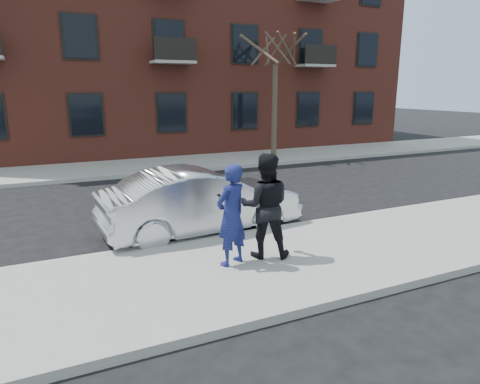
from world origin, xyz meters
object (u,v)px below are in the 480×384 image
street_tree (276,38)px  man_hoodie (231,215)px  silver_sedan (201,201)px  man_peacoat (265,206)px

street_tree → man_hoodie: 13.83m
silver_sedan → man_peacoat: bearing=-171.8°
silver_sedan → man_hoodie: 2.36m
street_tree → silver_sedan: (-6.81, -8.70, -4.75)m
silver_sedan → man_hoodie: (-0.26, -2.32, 0.32)m
silver_sedan → man_peacoat: (0.49, -2.23, 0.39)m
street_tree → silver_sedan: 12.03m
man_hoodie → street_tree: bearing=-146.4°
man_hoodie → man_peacoat: 0.75m
street_tree → man_peacoat: (-6.33, -10.93, -4.37)m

